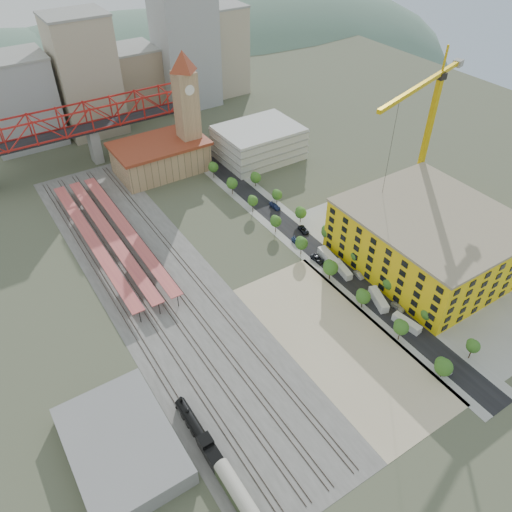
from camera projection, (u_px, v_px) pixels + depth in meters
ground at (284, 273)px, 160.27m from camera, size 400.00×400.00×0.00m
ballast_strip at (158, 284)px, 156.48m from camera, size 36.00×165.00×0.06m
dirt_lot at (338, 341)px, 138.08m from camera, size 28.00×67.00×0.06m
street_asphalt at (296, 234)px, 176.74m from camera, size 12.00×170.00×0.06m
sidewalk_west at (284, 239)px, 174.43m from camera, size 3.00×170.00×0.04m
sidewalk_east at (309, 229)px, 179.06m from camera, size 3.00×170.00×0.04m
construction_pad at (429, 258)px, 166.18m from camera, size 50.00×90.00×0.06m
rail_tracks at (153, 285)px, 155.64m from camera, size 26.56×160.00×0.18m
platform_canopies at (110, 235)px, 169.75m from camera, size 16.00×80.00×4.12m
station_hall at (161, 157)px, 207.26m from camera, size 38.00×24.00×13.10m
clock_tower at (186, 100)px, 197.50m from camera, size 12.00×12.00×52.00m
parking_garage at (259, 143)px, 216.51m from camera, size 34.00×26.00×14.00m
truss_bridge at (89, 120)px, 206.09m from camera, size 94.00×9.60×25.60m
construction_building at (429, 239)px, 158.99m from camera, size 44.60×50.60×18.80m
warehouse at (122, 445)px, 111.40m from camera, size 22.00×32.00×5.00m
street_trees at (314, 249)px, 170.25m from camera, size 15.40×124.40×8.00m
skyline at (128, 70)px, 241.52m from camera, size 133.00×46.00×60.00m
distant_hills at (138, 148)px, 398.69m from camera, size 647.00×264.00×227.00m
locomotive at (199, 433)px, 114.15m from camera, size 2.93×22.62×5.66m
coach at (244, 504)px, 100.75m from camera, size 3.25×18.85×5.92m
tower_crane at (427, 118)px, 166.28m from camera, size 53.35×17.91×58.90m
site_trailer_a at (407, 323)px, 141.77m from camera, size 3.64×8.98×2.39m
site_trailer_b at (378, 299)px, 149.11m from camera, size 5.61×9.90×2.63m
site_trailer_c at (343, 270)px, 159.84m from camera, size 3.70×8.95×2.38m
site_trailer_d at (329, 258)px, 164.17m from camera, size 3.92×10.47×2.80m
car_0 at (445, 368)px, 130.06m from camera, size 1.96×4.35×1.45m
car_1 at (363, 298)px, 150.42m from camera, size 2.08×4.29×1.35m
car_2 at (317, 259)px, 164.78m from camera, size 2.76×5.36×1.45m
car_3 at (298, 242)px, 171.77m from camera, size 2.69×5.42×1.51m
car_4 at (398, 307)px, 147.36m from camera, size 2.04×4.78×1.61m
car_5 at (358, 275)px, 158.63m from camera, size 1.90×4.33×1.38m
car_6 at (304, 230)px, 177.37m from camera, size 3.22×5.54×1.45m
car_7 at (275, 206)px, 189.04m from camera, size 2.40×5.39×1.54m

